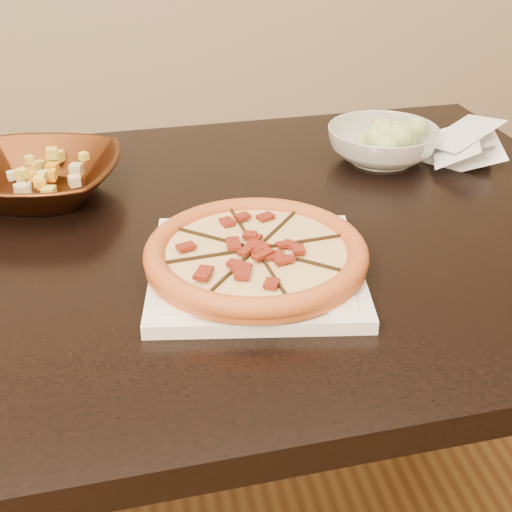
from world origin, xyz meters
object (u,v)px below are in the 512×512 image
object	(u,v)px
bronze_bowl	(38,179)
pizza	(256,253)
dining_table	(170,293)
salad_bowl	(382,144)
plate	(256,269)

from	to	relation	value
bronze_bowl	pizza	bearing A→B (deg)	-46.18
dining_table	salad_bowl	world-z (taller)	salad_bowl
plate	bronze_bowl	world-z (taller)	bronze_bowl
bronze_bowl	salad_bowl	xyz separation A→B (m)	(0.58, 0.04, -0.00)
pizza	salad_bowl	bearing A→B (deg)	49.65
dining_table	plate	size ratio (longest dim) A/B	4.67
dining_table	bronze_bowl	size ratio (longest dim) A/B	5.64
plate	bronze_bowl	xyz separation A→B (m)	(-0.29, 0.30, 0.02)
plate	pizza	distance (m)	0.02
plate	dining_table	bearing A→B (deg)	127.57
pizza	bronze_bowl	world-z (taller)	bronze_bowl
pizza	plate	bearing A→B (deg)	-13.51
pizza	bronze_bowl	bearing A→B (deg)	133.82
plate	salad_bowl	xyz separation A→B (m)	(0.29, 0.35, 0.02)
plate	pizza	bearing A→B (deg)	166.49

